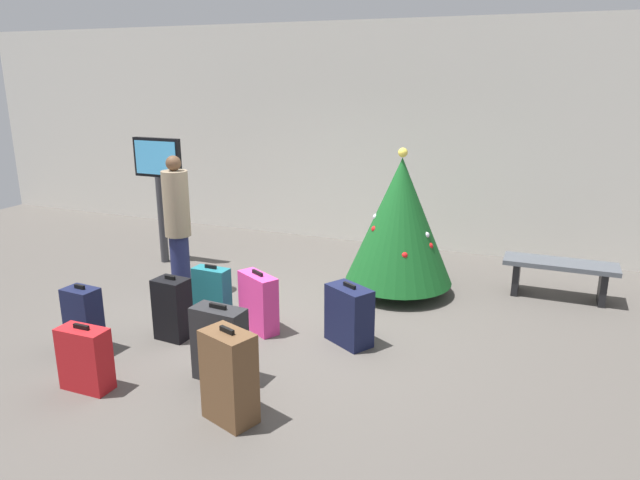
{
  "coord_description": "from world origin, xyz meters",
  "views": [
    {
      "loc": [
        2.72,
        -5.44,
        2.76
      ],
      "look_at": [
        0.3,
        0.56,
        0.9
      ],
      "focal_mm": 32.67,
      "sensor_mm": 36.0,
      "label": 1
    }
  ],
  "objects_px": {
    "holiday_tree": "(400,221)",
    "waiting_bench": "(560,271)",
    "flight_info_kiosk": "(159,178)",
    "suitcase_0": "(172,309)",
    "suitcase_4": "(349,315)",
    "suitcase_5": "(212,294)",
    "suitcase_1": "(229,377)",
    "suitcase_7": "(258,302)",
    "suitcase_6": "(85,359)",
    "suitcase_3": "(220,344)",
    "traveller_0": "(177,222)",
    "suitcase_2": "(84,320)"
  },
  "relations": [
    {
      "from": "holiday_tree",
      "to": "suitcase_1",
      "type": "bearing_deg",
      "value": -98.96
    },
    {
      "from": "suitcase_1",
      "to": "suitcase_7",
      "type": "xyz_separation_m",
      "value": [
        -0.61,
        1.65,
        -0.07
      ]
    },
    {
      "from": "suitcase_7",
      "to": "suitcase_1",
      "type": "bearing_deg",
      "value": -69.79
    },
    {
      "from": "suitcase_5",
      "to": "waiting_bench",
      "type": "bearing_deg",
      "value": 31.42
    },
    {
      "from": "suitcase_1",
      "to": "waiting_bench",
      "type": "bearing_deg",
      "value": 57.96
    },
    {
      "from": "suitcase_7",
      "to": "suitcase_2",
      "type": "bearing_deg",
      "value": -141.76
    },
    {
      "from": "waiting_bench",
      "to": "suitcase_3",
      "type": "relative_size",
      "value": 1.82
    },
    {
      "from": "flight_info_kiosk",
      "to": "suitcase_5",
      "type": "xyz_separation_m",
      "value": [
        1.86,
        -1.6,
        -0.97
      ]
    },
    {
      "from": "suitcase_1",
      "to": "suitcase_4",
      "type": "height_order",
      "value": "suitcase_1"
    },
    {
      "from": "suitcase_1",
      "to": "holiday_tree",
      "type": "bearing_deg",
      "value": 81.04
    },
    {
      "from": "holiday_tree",
      "to": "suitcase_6",
      "type": "bearing_deg",
      "value": -120.2
    },
    {
      "from": "holiday_tree",
      "to": "suitcase_7",
      "type": "bearing_deg",
      "value": -123.64
    },
    {
      "from": "holiday_tree",
      "to": "flight_info_kiosk",
      "type": "height_order",
      "value": "holiday_tree"
    },
    {
      "from": "holiday_tree",
      "to": "suitcase_2",
      "type": "bearing_deg",
      "value": -132.11
    },
    {
      "from": "traveller_0",
      "to": "suitcase_2",
      "type": "bearing_deg",
      "value": -88.37
    },
    {
      "from": "flight_info_kiosk",
      "to": "suitcase_5",
      "type": "height_order",
      "value": "flight_info_kiosk"
    },
    {
      "from": "suitcase_0",
      "to": "suitcase_6",
      "type": "bearing_deg",
      "value": -94.69
    },
    {
      "from": "suitcase_4",
      "to": "suitcase_5",
      "type": "height_order",
      "value": "suitcase_5"
    },
    {
      "from": "suitcase_1",
      "to": "suitcase_7",
      "type": "distance_m",
      "value": 1.76
    },
    {
      "from": "suitcase_0",
      "to": "holiday_tree",
      "type": "bearing_deg",
      "value": 49.85
    },
    {
      "from": "suitcase_0",
      "to": "suitcase_5",
      "type": "height_order",
      "value": "suitcase_0"
    },
    {
      "from": "suitcase_4",
      "to": "suitcase_7",
      "type": "height_order",
      "value": "suitcase_7"
    },
    {
      "from": "suitcase_3",
      "to": "suitcase_7",
      "type": "xyz_separation_m",
      "value": [
        -0.18,
        1.1,
        -0.03
      ]
    },
    {
      "from": "holiday_tree",
      "to": "suitcase_0",
      "type": "bearing_deg",
      "value": -130.15
    },
    {
      "from": "suitcase_5",
      "to": "suitcase_7",
      "type": "bearing_deg",
      "value": -3.15
    },
    {
      "from": "suitcase_4",
      "to": "suitcase_6",
      "type": "bearing_deg",
      "value": -136.86
    },
    {
      "from": "suitcase_6",
      "to": "waiting_bench",
      "type": "bearing_deg",
      "value": 45.5
    },
    {
      "from": "suitcase_4",
      "to": "suitcase_2",
      "type": "bearing_deg",
      "value": -154.31
    },
    {
      "from": "holiday_tree",
      "to": "waiting_bench",
      "type": "height_order",
      "value": "holiday_tree"
    },
    {
      "from": "holiday_tree",
      "to": "suitcase_1",
      "type": "relative_size",
      "value": 2.29
    },
    {
      "from": "waiting_bench",
      "to": "suitcase_6",
      "type": "height_order",
      "value": "suitcase_6"
    },
    {
      "from": "suitcase_3",
      "to": "suitcase_7",
      "type": "height_order",
      "value": "suitcase_3"
    },
    {
      "from": "waiting_bench",
      "to": "suitcase_6",
      "type": "distance_m",
      "value": 5.6
    },
    {
      "from": "holiday_tree",
      "to": "suitcase_2",
      "type": "distance_m",
      "value": 3.86
    },
    {
      "from": "waiting_bench",
      "to": "suitcase_7",
      "type": "xyz_separation_m",
      "value": [
        -3.07,
        -2.29,
        -0.03
      ]
    },
    {
      "from": "flight_info_kiosk",
      "to": "suitcase_3",
      "type": "xyz_separation_m",
      "value": [
        2.65,
        -2.74,
        -0.93
      ]
    },
    {
      "from": "suitcase_1",
      "to": "suitcase_4",
      "type": "relative_size",
      "value": 1.24
    },
    {
      "from": "suitcase_1",
      "to": "suitcase_7",
      "type": "bearing_deg",
      "value": 110.21
    },
    {
      "from": "traveller_0",
      "to": "suitcase_1",
      "type": "xyz_separation_m",
      "value": [
        2.08,
        -2.29,
        -0.56
      ]
    },
    {
      "from": "flight_info_kiosk",
      "to": "suitcase_1",
      "type": "height_order",
      "value": "flight_info_kiosk"
    },
    {
      "from": "suitcase_1",
      "to": "suitcase_6",
      "type": "xyz_separation_m",
      "value": [
        -1.46,
        -0.05,
        -0.1
      ]
    },
    {
      "from": "holiday_tree",
      "to": "suitcase_3",
      "type": "bearing_deg",
      "value": -108.81
    },
    {
      "from": "suitcase_5",
      "to": "suitcase_0",
      "type": "bearing_deg",
      "value": -103.67
    },
    {
      "from": "flight_info_kiosk",
      "to": "suitcase_0",
      "type": "bearing_deg",
      "value": -51.59
    },
    {
      "from": "suitcase_0",
      "to": "suitcase_5",
      "type": "distance_m",
      "value": 0.58
    },
    {
      "from": "waiting_bench",
      "to": "suitcase_3",
      "type": "distance_m",
      "value": 4.46
    },
    {
      "from": "flight_info_kiosk",
      "to": "suitcase_0",
      "type": "height_order",
      "value": "flight_info_kiosk"
    },
    {
      "from": "suitcase_3",
      "to": "suitcase_5",
      "type": "xyz_separation_m",
      "value": [
        -0.8,
        1.13,
        -0.04
      ]
    },
    {
      "from": "holiday_tree",
      "to": "suitcase_7",
      "type": "relative_size",
      "value": 2.74
    },
    {
      "from": "traveller_0",
      "to": "suitcase_2",
      "type": "relative_size",
      "value": 2.5
    }
  ]
}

